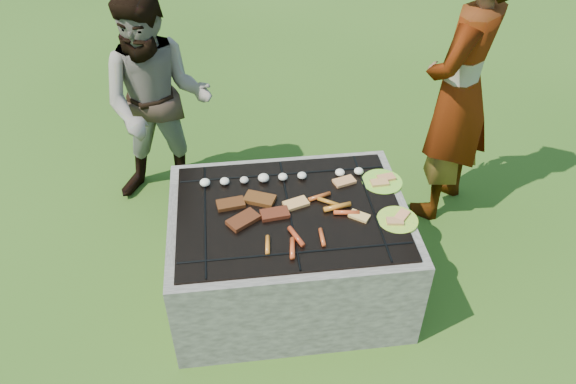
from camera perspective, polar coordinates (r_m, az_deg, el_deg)
name	(u,v)px	position (r m, az deg, el deg)	size (l,w,h in m)	color
lawn	(289,286)	(3.46, 0.10, -9.52)	(60.00, 60.00, 0.00)	#224812
fire_pit	(289,253)	(3.25, 0.11, -6.26)	(1.30, 1.00, 0.62)	#A8A095
mushrooms	(276,177)	(3.22, -1.25, 1.51)	(0.95, 0.06, 0.04)	white
pork_slabs	(252,209)	(3.02, -3.68, -1.74)	(0.39, 0.32, 0.02)	brown
sausages	(316,222)	(2.94, 2.85, -3.03)	(0.53, 0.48, 0.03)	orange
bread_on_grate	(327,198)	(3.09, 3.96, -0.64)	(0.46, 0.41, 0.02)	tan
plate_far	(382,182)	(3.26, 9.53, 1.04)	(0.29, 0.29, 0.03)	#C9E135
plate_near	(398,220)	(3.03, 11.07, -2.80)	(0.25, 0.25, 0.03)	#FFF63C
cook	(459,92)	(3.65, 17.02, 9.69)	(0.65, 0.43, 1.79)	gray
bystander	(158,103)	(3.77, -13.10, 8.77)	(0.72, 0.56, 1.49)	gray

